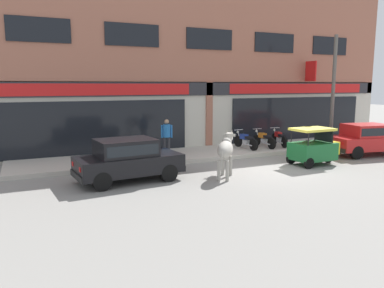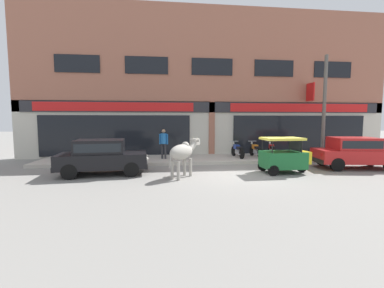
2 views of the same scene
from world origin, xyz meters
The scene contains 12 objects.
ground_plane centered at (0.00, 0.00, 0.00)m, with size 90.00×90.00×0.00m, color gray.
sidewalk centered at (0.00, 3.71, 0.09)m, with size 19.00×3.02×0.17m, color #B7AFA3.
shop_building centered at (0.00, 5.48, 4.35)m, with size 23.00×1.40×9.13m.
cow centered at (-2.23, -0.45, 1.01)m, with size 1.51×1.81×1.61m.
car_0 centered at (-5.51, 0.44, 0.81)m, with size 3.72×1.92×1.46m.
car_1 centered at (5.87, 0.51, 0.81)m, with size 3.78×2.15×1.46m.
auto_rickshaw centered at (2.16, -0.06, 0.66)m, with size 2.01×1.20×1.52m.
motorcycle_0 centered at (1.18, 3.57, 0.56)m, with size 0.52×1.81×0.88m.
motorcycle_1 centered at (2.23, 3.53, 0.56)m, with size 0.52×1.81×0.88m.
motorcycle_2 centered at (3.18, 3.56, 0.56)m, with size 0.68×1.78×0.88m.
pedestrian centered at (-2.97, 3.44, 1.16)m, with size 0.48×0.32×1.60m.
utility_pole centered at (5.58, 2.50, 2.93)m, with size 0.18×0.18×5.51m, color #595651.
Camera 1 is at (-8.67, -11.75, 3.26)m, focal length 35.00 mm.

